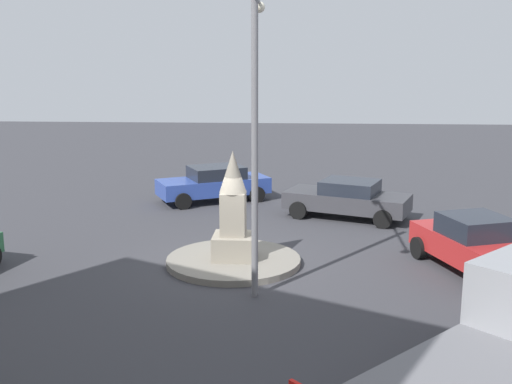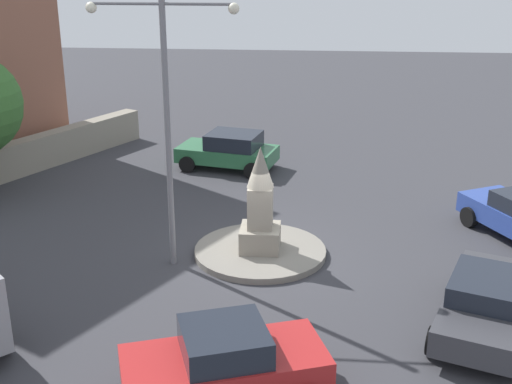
{
  "view_description": "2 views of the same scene",
  "coord_description": "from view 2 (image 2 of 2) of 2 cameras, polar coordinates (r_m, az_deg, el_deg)",
  "views": [
    {
      "loc": [
        16.63,
        1.72,
        5.63
      ],
      "look_at": [
        -0.19,
        0.62,
        2.04
      ],
      "focal_mm": 43.61,
      "sensor_mm": 36.0,
      "label": 1
    },
    {
      "loc": [
        -1.35,
        17.54,
        8.37
      ],
      "look_at": [
        0.1,
        0.19,
        1.98
      ],
      "focal_mm": 47.35,
      "sensor_mm": 36.0,
      "label": 2
    }
  ],
  "objects": [
    {
      "name": "car_green_passing",
      "position": [
        26.63,
        -2.27,
        3.56
      ],
      "size": [
        4.12,
        2.72,
        1.47
      ],
      "color": "#2D6B42",
      "rests_on": "ground"
    },
    {
      "name": "streetlamp",
      "position": [
        17.6,
        -7.58,
        7.48
      ],
      "size": [
        3.82,
        0.28,
        7.45
      ],
      "color": "slate",
      "rests_on": "ground"
    },
    {
      "name": "traffic_island",
      "position": [
        19.44,
        0.36,
        -5.04
      ],
      "size": [
        3.78,
        3.78,
        0.18
      ],
      "primitive_type": "cylinder",
      "color": "gray",
      "rests_on": "ground"
    },
    {
      "name": "car_red_parked_left",
      "position": [
        13.45,
        -2.67,
        -14.28
      ],
      "size": [
        4.28,
        2.94,
        1.55
      ],
      "color": "#B22323",
      "rests_on": "ground"
    },
    {
      "name": "monument",
      "position": [
        18.9,
        0.37,
        -1.31
      ],
      "size": [
        1.12,
        1.12,
        3.04
      ],
      "color": "gray",
      "rests_on": "traffic_island"
    },
    {
      "name": "ground_plane",
      "position": [
        19.48,
        0.36,
        -5.28
      ],
      "size": [
        80.0,
        80.0,
        0.0
      ],
      "primitive_type": "plane",
      "color": "#38383D"
    },
    {
      "name": "car_dark_grey_waiting",
      "position": [
        16.42,
        19.01,
        -8.79
      ],
      "size": [
        3.24,
        4.75,
        1.39
      ],
      "color": "#38383D",
      "rests_on": "ground"
    }
  ]
}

